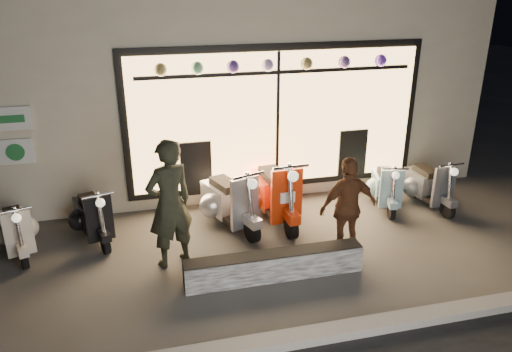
{
  "coord_description": "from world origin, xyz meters",
  "views": [
    {
      "loc": [
        -1.66,
        -6.38,
        3.96
      ],
      "look_at": [
        0.07,
        0.6,
        1.05
      ],
      "focal_mm": 35.0,
      "sensor_mm": 36.0,
      "label": 1
    }
  ],
  "objects_px": {
    "scooter_silver": "(227,200)",
    "man": "(170,204)",
    "woman": "(348,207)",
    "graffiti_barrier": "(274,265)",
    "scooter_red": "(273,191)"
  },
  "relations": [
    {
      "from": "scooter_silver",
      "to": "man",
      "type": "bearing_deg",
      "value": -152.75
    },
    {
      "from": "man",
      "to": "woman",
      "type": "distance_m",
      "value": 2.6
    },
    {
      "from": "scooter_silver",
      "to": "man",
      "type": "height_order",
      "value": "man"
    },
    {
      "from": "scooter_silver",
      "to": "man",
      "type": "distance_m",
      "value": 1.57
    },
    {
      "from": "graffiti_barrier",
      "to": "scooter_silver",
      "type": "distance_m",
      "value": 1.86
    },
    {
      "from": "graffiti_barrier",
      "to": "man",
      "type": "bearing_deg",
      "value": 151.13
    },
    {
      "from": "graffiti_barrier",
      "to": "woman",
      "type": "relative_size",
      "value": 1.63
    },
    {
      "from": "graffiti_barrier",
      "to": "scooter_red",
      "type": "height_order",
      "value": "scooter_red"
    },
    {
      "from": "man",
      "to": "scooter_silver",
      "type": "bearing_deg",
      "value": -156.79
    },
    {
      "from": "graffiti_barrier",
      "to": "scooter_silver",
      "type": "bearing_deg",
      "value": 100.05
    },
    {
      "from": "woman",
      "to": "graffiti_barrier",
      "type": "bearing_deg",
      "value": 11.67
    },
    {
      "from": "scooter_red",
      "to": "man",
      "type": "bearing_deg",
      "value": -152.41
    },
    {
      "from": "graffiti_barrier",
      "to": "scooter_red",
      "type": "xyz_separation_m",
      "value": [
        0.52,
        1.88,
        0.27
      ]
    },
    {
      "from": "scooter_silver",
      "to": "man",
      "type": "relative_size",
      "value": 0.79
    },
    {
      "from": "scooter_red",
      "to": "woman",
      "type": "bearing_deg",
      "value": -68.36
    }
  ]
}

